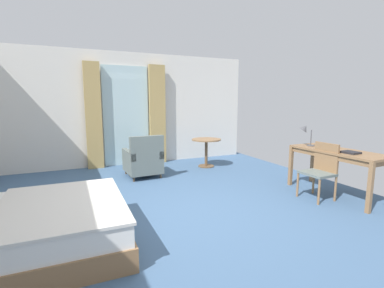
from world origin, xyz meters
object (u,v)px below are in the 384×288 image
at_px(round_cafe_table, 206,146).
at_px(closed_book, 351,152).
at_px(writing_desk, 338,155).
at_px(desk_lamp, 305,130).
at_px(armchair_by_window, 143,161).
at_px(desk_chair, 321,168).
at_px(bed, 23,230).

bearing_deg(round_cafe_table, closed_book, -71.57).
xyz_separation_m(writing_desk, closed_book, (-0.08, -0.28, 0.10)).
bearing_deg(desk_lamp, round_cafe_table, 113.17).
bearing_deg(desk_lamp, armchair_by_window, 143.71).
distance_m(desk_chair, closed_book, 0.50).
xyz_separation_m(desk_chair, desk_lamp, (0.23, 0.60, 0.56)).
relative_size(desk_chair, closed_book, 3.83).
relative_size(closed_book, armchair_by_window, 0.26).
distance_m(writing_desk, round_cafe_table, 2.98).
xyz_separation_m(desk_lamp, closed_book, (0.08, -0.87, -0.28)).
bearing_deg(bed, round_cafe_table, 37.85).
height_order(desk_lamp, round_cafe_table, desk_lamp).
height_order(desk_chair, armchair_by_window, desk_chair).
height_order(bed, writing_desk, bed).
distance_m(desk_chair, desk_lamp, 0.85).
height_order(closed_book, round_cafe_table, closed_book).
xyz_separation_m(bed, desk_chair, (4.25, -0.02, 0.24)).
distance_m(bed, desk_chair, 4.25).
height_order(bed, closed_book, bed).
xyz_separation_m(writing_desk, armchair_by_window, (-2.74, 2.47, -0.34)).
xyz_separation_m(closed_book, round_cafe_table, (-1.01, 3.04, -0.28)).
distance_m(desk_lamp, closed_book, 0.91).
xyz_separation_m(bed, armchair_by_window, (1.90, 2.47, 0.08)).
xyz_separation_m(armchair_by_window, round_cafe_table, (1.64, 0.29, 0.16)).
xyz_separation_m(closed_book, armchair_by_window, (-2.65, 2.76, -0.44)).
bearing_deg(round_cafe_table, desk_chair, -75.82).
distance_m(writing_desk, desk_lamp, 0.72).
relative_size(desk_lamp, round_cafe_table, 0.61).
bearing_deg(closed_book, bed, 175.22).
bearing_deg(desk_chair, closed_book, -40.73).
height_order(bed, round_cafe_table, bed).
bearing_deg(closed_book, round_cafe_table, 107.28).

